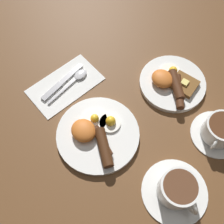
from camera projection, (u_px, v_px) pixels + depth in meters
ground_plane at (98, 135)px, 0.73m from camera, size 3.00×3.00×0.00m
breakfast_plate_near at (97, 134)px, 0.72m from camera, size 0.23×0.23×0.05m
breakfast_plate_far at (173, 83)px, 0.80m from camera, size 0.20×0.20×0.05m
teacup_near at (177, 190)px, 0.64m from camera, size 0.17×0.17×0.07m
teacup_far at (219, 131)px, 0.71m from camera, size 0.14×0.14×0.07m
napkin at (65, 85)px, 0.81m from camera, size 0.13×0.22×0.01m
knife at (60, 84)px, 0.81m from camera, size 0.04×0.17×0.01m
spoon at (76, 78)px, 0.81m from camera, size 0.04×0.16×0.01m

